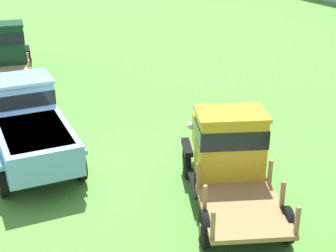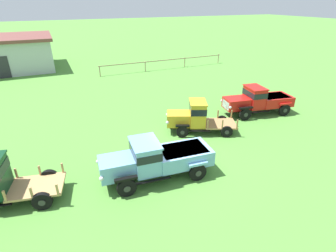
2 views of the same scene
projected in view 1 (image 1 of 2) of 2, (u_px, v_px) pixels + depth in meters
The scene contains 4 objects.
ground_plane at pixel (59, 178), 12.95m from camera, with size 240.00×240.00×0.00m, color #518E38.
vintage_truck_foreground_near at pixel (5, 51), 19.73m from camera, with size 4.74×2.60×2.17m.
vintage_truck_second_in_line at pixel (25, 119), 13.67m from camera, with size 5.67×2.47×2.08m.
vintage_truck_midrow_center at pixel (228, 151), 11.94m from camera, with size 4.84×3.30×2.14m.
Camera 1 is at (11.20, -3.14, 6.46)m, focal length 55.00 mm.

